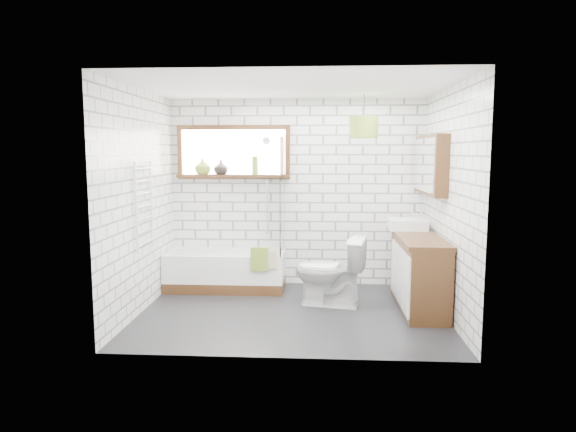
# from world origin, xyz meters

# --- Properties ---
(floor) EXTENTS (3.40, 2.60, 0.01)m
(floor) POSITION_xyz_m (0.00, 0.00, -0.01)
(floor) COLOR black
(floor) RESTS_ON ground
(ceiling) EXTENTS (3.40, 2.60, 0.01)m
(ceiling) POSITION_xyz_m (0.00, 0.00, 2.50)
(ceiling) COLOR white
(ceiling) RESTS_ON ground
(wall_back) EXTENTS (3.40, 0.01, 2.50)m
(wall_back) POSITION_xyz_m (0.00, 1.30, 1.25)
(wall_back) COLOR white
(wall_back) RESTS_ON ground
(wall_front) EXTENTS (3.40, 0.01, 2.50)m
(wall_front) POSITION_xyz_m (0.00, -1.30, 1.25)
(wall_front) COLOR white
(wall_front) RESTS_ON ground
(wall_left) EXTENTS (0.01, 2.60, 2.50)m
(wall_left) POSITION_xyz_m (-1.70, 0.00, 1.25)
(wall_left) COLOR white
(wall_left) RESTS_ON ground
(wall_right) EXTENTS (0.01, 2.60, 2.50)m
(wall_right) POSITION_xyz_m (1.70, 0.00, 1.25)
(wall_right) COLOR white
(wall_right) RESTS_ON ground
(window) EXTENTS (1.52, 0.16, 0.68)m
(window) POSITION_xyz_m (-0.85, 1.26, 1.80)
(window) COLOR #381F0F
(window) RESTS_ON wall_back
(towel_radiator) EXTENTS (0.06, 0.52, 1.00)m
(towel_radiator) POSITION_xyz_m (-1.66, 0.00, 1.20)
(towel_radiator) COLOR white
(towel_radiator) RESTS_ON wall_left
(mirror_cabinet) EXTENTS (0.16, 1.20, 0.70)m
(mirror_cabinet) POSITION_xyz_m (1.62, 0.60, 1.65)
(mirror_cabinet) COLOR #381F0F
(mirror_cabinet) RESTS_ON wall_right
(shower_riser) EXTENTS (0.02, 0.02, 1.30)m
(shower_riser) POSITION_xyz_m (-0.40, 1.26, 1.35)
(shower_riser) COLOR silver
(shower_riser) RESTS_ON wall_back
(bathtub) EXTENTS (1.54, 0.68, 0.50)m
(bathtub) POSITION_xyz_m (-0.92, 0.96, 0.25)
(bathtub) COLOR white
(bathtub) RESTS_ON floor
(shower_screen) EXTENTS (0.02, 0.72, 1.50)m
(shower_screen) POSITION_xyz_m (-0.17, 0.96, 1.25)
(shower_screen) COLOR white
(shower_screen) RESTS_ON bathtub
(towel_green) EXTENTS (0.22, 0.06, 0.30)m
(towel_green) POSITION_xyz_m (-0.43, 0.62, 0.48)
(towel_green) COLOR olive
(towel_green) RESTS_ON bathtub
(towel_beige) EXTENTS (0.18, 0.04, 0.23)m
(towel_beige) POSITION_xyz_m (-0.30, 0.62, 0.48)
(towel_beige) COLOR tan
(towel_beige) RESTS_ON bathtub
(vanity) EXTENTS (0.48, 1.47, 0.84)m
(vanity) POSITION_xyz_m (1.46, 0.29, 0.42)
(vanity) COLOR #381F0F
(vanity) RESTS_ON floor
(basin) EXTENTS (0.45, 0.39, 0.13)m
(basin) POSITION_xyz_m (1.40, 0.78, 0.91)
(basin) COLOR white
(basin) RESTS_ON vanity
(tap) EXTENTS (0.04, 0.04, 0.18)m
(tap) POSITION_xyz_m (1.56, 0.78, 0.98)
(tap) COLOR silver
(tap) RESTS_ON vanity
(toilet) EXTENTS (0.62, 0.89, 0.82)m
(toilet) POSITION_xyz_m (0.44, 0.30, 0.41)
(toilet) COLOR white
(toilet) RESTS_ON floor
(vase_olive) EXTENTS (0.27, 0.27, 0.22)m
(vase_olive) POSITION_xyz_m (-1.27, 1.23, 1.59)
(vase_olive) COLOR olive
(vase_olive) RESTS_ON window
(vase_dark) EXTENTS (0.22, 0.22, 0.20)m
(vase_dark) POSITION_xyz_m (-1.02, 1.23, 1.58)
(vase_dark) COLOR black
(vase_dark) RESTS_ON window
(bottle) EXTENTS (0.09, 0.09, 0.25)m
(bottle) POSITION_xyz_m (-0.56, 1.23, 1.60)
(bottle) COLOR olive
(bottle) RESTS_ON window
(pendant) EXTENTS (0.35, 0.35, 0.25)m
(pendant) POSITION_xyz_m (0.84, 0.73, 2.10)
(pendant) COLOR olive
(pendant) RESTS_ON ceiling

